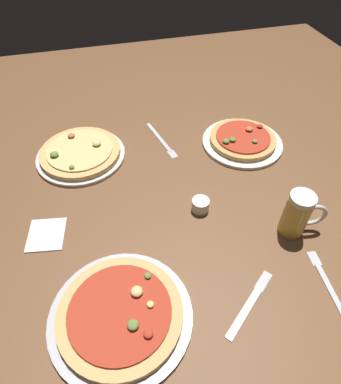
{
  "coord_description": "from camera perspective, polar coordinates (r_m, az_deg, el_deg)",
  "views": [
    {
      "loc": [
        -0.18,
        -0.68,
        0.77
      ],
      "look_at": [
        0.0,
        0.0,
        0.02
      ],
      "focal_mm": 30.84,
      "sensor_mm": 36.0,
      "label": 1
    }
  ],
  "objects": [
    {
      "name": "ground_plane",
      "position": [
        1.06,
        0.0,
        -1.31
      ],
      "size": [
        2.4,
        2.4,
        0.03
      ],
      "primitive_type": "cube",
      "color": "brown"
    },
    {
      "name": "pizza_plate_near",
      "position": [
        0.83,
        -8.63,
        -20.21
      ],
      "size": [
        0.34,
        0.34,
        0.05
      ],
      "color": "#B2B2B7",
      "rests_on": "ground_plane"
    },
    {
      "name": "pizza_plate_far",
      "position": [
        1.26,
        12.34,
        8.72
      ],
      "size": [
        0.3,
        0.3,
        0.05
      ],
      "color": "silver",
      "rests_on": "ground_plane"
    },
    {
      "name": "pizza_plate_side",
      "position": [
        1.22,
        -15.3,
        6.49
      ],
      "size": [
        0.31,
        0.31,
        0.05
      ],
      "color": "silver",
      "rests_on": "ground_plane"
    },
    {
      "name": "beer_mug_dark",
      "position": [
        0.97,
        21.18,
        -3.61
      ],
      "size": [
        0.12,
        0.07,
        0.14
      ],
      "color": "gold",
      "rests_on": "ground_plane"
    },
    {
      "name": "ramekin_sauce",
      "position": [
        1.0,
        5.2,
        -2.25
      ],
      "size": [
        0.05,
        0.05,
        0.04
      ],
      "primitive_type": "cylinder",
      "color": "white",
      "rests_on": "ground_plane"
    },
    {
      "name": "napkin_folded",
      "position": [
        1.01,
        -20.7,
        -6.84
      ],
      "size": [
        0.12,
        0.13,
        0.01
      ],
      "primitive_type": "cube",
      "rotation": [
        0.0,
        0.0,
        -0.17
      ],
      "color": "white",
      "rests_on": "ground_plane"
    },
    {
      "name": "fork_left",
      "position": [
        1.25,
        -1.54,
        8.92
      ],
      "size": [
        0.07,
        0.23,
        0.01
      ],
      "color": "silver",
      "rests_on": "ground_plane"
    },
    {
      "name": "knife_right",
      "position": [
        0.87,
        13.62,
        -18.14
      ],
      "size": [
        0.18,
        0.15,
        0.01
      ],
      "color": "silver",
      "rests_on": "ground_plane"
    },
    {
      "name": "fork_spare",
      "position": [
        0.95,
        25.68,
        -14.36
      ],
      "size": [
        0.04,
        0.22,
        0.01
      ],
      "color": "silver",
      "rests_on": "ground_plane"
    }
  ]
}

